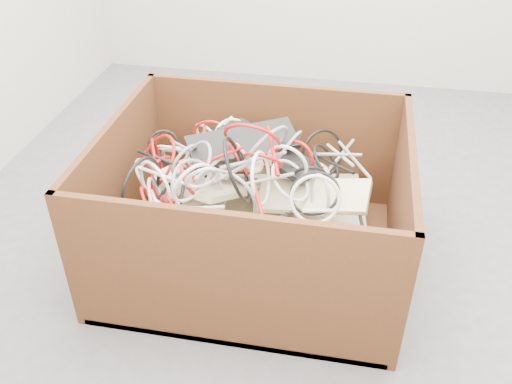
% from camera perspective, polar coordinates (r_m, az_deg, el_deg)
% --- Properties ---
extents(ground, '(3.00, 3.00, 0.00)m').
position_cam_1_polar(ground, '(2.38, 5.06, -3.01)').
color(ground, '#4E4E50').
rests_on(ground, ground).
extents(cardboard_box, '(1.06, 0.89, 0.54)m').
position_cam_1_polar(cardboard_box, '(2.10, -0.47, -3.72)').
color(cardboard_box, '#3B1E0E').
rests_on(cardboard_box, ground).
extents(keyboard_pile, '(0.83, 0.79, 0.37)m').
position_cam_1_polar(keyboard_pile, '(2.03, 0.08, -0.35)').
color(keyboard_pile, tan).
rests_on(keyboard_pile, cardboard_box).
extents(mice_scatter, '(0.57, 0.44, 0.16)m').
position_cam_1_polar(mice_scatter, '(2.01, -1.11, 1.87)').
color(mice_scatter, '#BBB297').
rests_on(mice_scatter, keyboard_pile).
extents(power_strip_left, '(0.30, 0.23, 0.13)m').
position_cam_1_polar(power_strip_left, '(2.07, -6.05, 2.94)').
color(power_strip_left, white).
rests_on(power_strip_left, keyboard_pile).
extents(power_strip_right, '(0.30, 0.17, 0.10)m').
position_cam_1_polar(power_strip_right, '(1.84, -7.39, -3.74)').
color(power_strip_right, white).
rests_on(power_strip_right, keyboard_pile).
extents(vga_plug, '(0.06, 0.06, 0.03)m').
position_cam_1_polar(vga_plug, '(1.99, 9.92, 0.08)').
color(vga_plug, '#120CC1').
rests_on(vga_plug, keyboard_pile).
extents(cable_tangle, '(0.89, 0.74, 0.42)m').
position_cam_1_polar(cable_tangle, '(1.96, -3.25, 2.25)').
color(cable_tangle, '#9D0D0B').
rests_on(cable_tangle, keyboard_pile).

